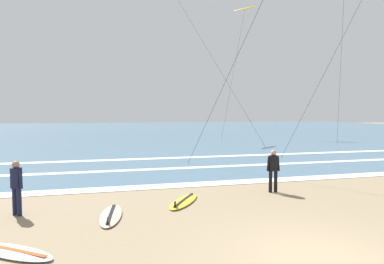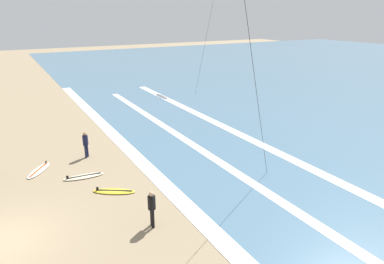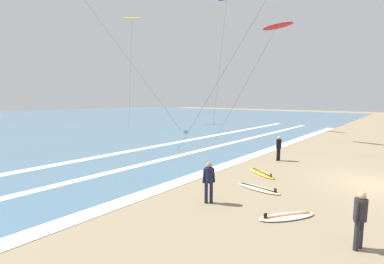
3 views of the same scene
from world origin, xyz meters
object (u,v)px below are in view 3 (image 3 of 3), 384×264
(surfer_right_near, at_px, (360,215))
(surfer_left_near, at_px, (209,179))
(surfboard_left_pile, at_px, (287,216))
(surfboard_near_water, at_px, (262,173))
(kite_yellow_far_left, at_px, (132,19))
(surfer_background_far, at_px, (279,146))
(kite_red_high_right, at_px, (277,27))
(surfboard_foreground_flat, at_px, (258,188))

(surfer_right_near, bearing_deg, surfer_left_near, 89.67)
(surfboard_left_pile, distance_m, surfboard_near_water, 5.25)
(surfer_left_near, height_order, kite_yellow_far_left, kite_yellow_far_left)
(surfboard_near_water, bearing_deg, surfer_background_far, 8.54)
(surfer_left_near, height_order, surfboard_near_water, surfer_left_near)
(surfer_left_near, xyz_separation_m, kite_red_high_right, (16.45, 4.39, 9.55))
(kite_red_high_right, height_order, kite_yellow_far_left, kite_yellow_far_left)
(surfboard_near_water, bearing_deg, surfer_right_near, -134.71)
(surfer_right_near, bearing_deg, kite_yellow_far_left, 60.16)
(surfer_background_far, xyz_separation_m, kite_red_high_right, (7.88, 3.71, 9.55))
(surfer_background_far, relative_size, surfer_left_near, 1.00)
(surfer_background_far, xyz_separation_m, surfboard_foreground_flat, (-5.91, -1.46, -0.91))
(surfer_left_near, height_order, kite_red_high_right, kite_red_high_right)
(surfboard_foreground_flat, relative_size, kite_yellow_far_left, 0.13)
(surfer_left_near, distance_m, kite_yellow_far_left, 38.75)
(surfboard_near_water, distance_m, surfboard_foreground_flat, 2.53)
(kite_yellow_far_left, bearing_deg, surfboard_near_water, -116.64)
(surfer_left_near, bearing_deg, surfboard_left_pile, -76.83)
(surfboard_left_pile, relative_size, kite_red_high_right, 0.19)
(surfer_left_near, relative_size, surfboard_left_pile, 0.78)
(surfer_background_far, distance_m, surfboard_left_pile, 8.68)
(surfer_background_far, distance_m, surfer_right_near, 10.27)
(surfer_background_far, bearing_deg, surfboard_foreground_flat, -166.10)
(surfer_background_far, height_order, surfboard_left_pile, surfer_background_far)
(surfer_right_near, height_order, surfboard_foreground_flat, surfer_right_near)
(surfboard_near_water, relative_size, surfboard_foreground_flat, 0.97)
(kite_red_high_right, distance_m, kite_yellow_far_left, 26.03)
(surfer_background_far, bearing_deg, surfboard_near_water, -171.46)
(surfer_left_near, distance_m, kite_red_high_right, 19.52)
(surfer_background_far, relative_size, surfboard_left_pile, 0.78)
(surfer_left_near, distance_m, surfboard_near_water, 5.09)
(surfer_right_near, xyz_separation_m, surfboard_foreground_flat, (2.68, 4.16, -0.91))
(surfer_right_near, distance_m, surfer_left_near, 4.95)
(surfer_right_near, xyz_separation_m, kite_red_high_right, (16.48, 9.34, 9.55))
(kite_red_high_right, relative_size, kite_yellow_far_left, 0.64)
(surfer_background_far, relative_size, surfboard_near_water, 0.76)
(surfboard_left_pile, distance_m, kite_red_high_right, 20.26)
(kite_red_high_right, bearing_deg, surfboard_near_water, -159.63)
(surfboard_left_pile, distance_m, kite_yellow_far_left, 40.97)
(surfboard_near_water, distance_m, kite_red_high_right, 16.08)
(surfer_background_far, bearing_deg, kite_red_high_right, 25.23)
(surfboard_near_water, distance_m, kite_yellow_far_left, 36.74)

